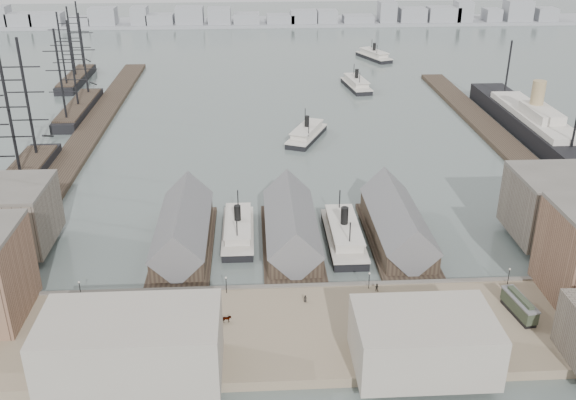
{
  "coord_description": "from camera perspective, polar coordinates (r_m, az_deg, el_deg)",
  "views": [
    {
      "loc": [
        -8.66,
        -121.19,
        75.87
      ],
      "look_at": [
        0.0,
        30.0,
        6.0
      ],
      "focal_mm": 40.0,
      "sensor_mm": 36.0,
      "label": 1
    }
  ],
  "objects": [
    {
      "name": "pedestrian_1",
      "position": [
        126.54,
        -16.23,
        -11.61
      ],
      "size": [
        0.7,
        0.89,
        1.78
      ],
      "primitive_type": "imported",
      "rotation": [
        0.0,
        0.0,
        4.75
      ],
      "color": "black",
      "rests_on": "quay"
    },
    {
      "name": "ferry_docked_east",
      "position": [
        158.18,
        4.98,
        -3.03
      ],
      "size": [
        8.48,
        28.28,
        10.1
      ],
      "color": "black",
      "rests_on": "ground"
    },
    {
      "name": "sailing_ship_mid",
      "position": [
        270.46,
        -18.11,
        7.82
      ],
      "size": [
        8.88,
        51.3,
        36.5
      ],
      "color": "black",
      "rests_on": "ground"
    },
    {
      "name": "lamp_post_near_e",
      "position": [
        136.61,
        7.24,
        -6.85
      ],
      "size": [
        0.44,
        0.44,
        3.92
      ],
      "color": "black",
      "rests_on": "quay"
    },
    {
      "name": "pedestrian_7",
      "position": [
        126.24,
        15.06,
        -11.58
      ],
      "size": [
        1.0,
        1.23,
        1.66
      ],
      "primitive_type": "imported",
      "rotation": [
        0.0,
        0.0,
        5.13
      ],
      "color": "black",
      "rests_on": "quay"
    },
    {
      "name": "west_wharf",
      "position": [
        241.01,
        -17.44,
        5.46
      ],
      "size": [
        10.0,
        220.0,
        1.6
      ],
      "primitive_type": "cube",
      "color": "#2D231C",
      "rests_on": "ground"
    },
    {
      "name": "horse_cart_left",
      "position": [
        130.61,
        -18.86,
        -10.81
      ],
      "size": [
        4.74,
        2.27,
        1.45
      ],
      "rotation": [
        0.0,
        0.0,
        1.36
      ],
      "color": "black",
      "rests_on": "quay"
    },
    {
      "name": "sailing_ship_near",
      "position": [
        197.92,
        -23.31,
        1.04
      ],
      "size": [
        9.89,
        68.11,
        40.65
      ],
      "color": "black",
      "rests_on": "ground"
    },
    {
      "name": "pedestrian_3",
      "position": [
        122.23,
        -7.07,
        -12.1
      ],
      "size": [
        1.0,
        1.13,
        1.83
      ],
      "primitive_type": "imported",
      "rotation": [
        0.0,
        0.0,
        0.93
      ],
      "color": "black",
      "rests_on": "quay"
    },
    {
      "name": "seawall",
      "position": [
        138.25,
        0.84,
        -7.95
      ],
      "size": [
        180.0,
        1.2,
        2.3
      ],
      "primitive_type": "cube",
      "color": "#59544C",
      "rests_on": "ground"
    },
    {
      "name": "horse_cart_right",
      "position": [
        126.23,
        12.03,
        -11.23
      ],
      "size": [
        4.83,
        2.81,
        1.6
      ],
      "rotation": [
        0.0,
        0.0,
        1.28
      ],
      "color": "black",
      "rests_on": "quay"
    },
    {
      "name": "tram",
      "position": [
        135.89,
        19.86,
        -8.89
      ],
      "size": [
        4.26,
        10.68,
        3.7
      ],
      "rotation": [
        0.0,
        0.0,
        0.15
      ],
      "color": "black",
      "rests_on": "quay"
    },
    {
      "name": "ferry_shed_west",
      "position": [
        156.33,
        -9.29,
        -2.69
      ],
      "size": [
        14.0,
        42.0,
        12.6
      ],
      "color": "#2D231C",
      "rests_on": "ground"
    },
    {
      "name": "street_bldg_west",
      "position": [
        114.09,
        -13.72,
        -12.57
      ],
      "size": [
        30.0,
        16.0,
        12.0
      ],
      "primitive_type": "cube",
      "color": "gray",
      "rests_on": "quay"
    },
    {
      "name": "ferry_docked_west",
      "position": [
        160.75,
        -4.46,
        -2.61
      ],
      "size": [
        7.72,
        25.72,
        9.19
      ],
      "color": "black",
      "rests_on": "ground"
    },
    {
      "name": "lamp_post_near_w",
      "position": [
        134.7,
        -5.52,
        -7.25
      ],
      "size": [
        0.44,
        0.44,
        3.92
      ],
      "color": "black",
      "rests_on": "quay"
    },
    {
      "name": "pedestrian_5",
      "position": [
        124.27,
        6.22,
        -11.39
      ],
      "size": [
        0.77,
        0.73,
        1.71
      ],
      "primitive_type": "imported",
      "rotation": [
        0.0,
        0.0,
        0.63
      ],
      "color": "black",
      "rests_on": "quay"
    },
    {
      "name": "east_wharf",
      "position": [
        240.31,
        18.13,
        5.31
      ],
      "size": [
        10.0,
        180.0,
        1.6
      ],
      "primitive_type": "cube",
      "color": "#2D231C",
      "rests_on": "ground"
    },
    {
      "name": "ferry_shed_center",
      "position": [
        155.6,
        0.28,
        -2.48
      ],
      "size": [
        14.0,
        42.0,
        12.6
      ],
      "color": "#2D231C",
      "rests_on": "ground"
    },
    {
      "name": "ferry_open_far",
      "position": [
        356.9,
        7.64,
        12.63
      ],
      "size": [
        16.81,
        26.78,
        9.2
      ],
      "rotation": [
        0.0,
        0.0,
        0.38
      ],
      "color": "black",
      "rests_on": "ground"
    },
    {
      "name": "pedestrian_8",
      "position": [
        135.74,
        15.58,
        -8.82
      ],
      "size": [
        0.8,
        1.07,
        1.69
      ],
      "primitive_type": "imported",
      "rotation": [
        0.0,
        0.0,
        5.15
      ],
      "color": "black",
      "rests_on": "quay"
    },
    {
      "name": "pedestrian_6",
      "position": [
        137.01,
        7.89,
        -7.69
      ],
      "size": [
        1.08,
        1.0,
        1.77
      ],
      "primitive_type": "imported",
      "rotation": [
        0.0,
        0.0,
        2.64
      ],
      "color": "black",
      "rests_on": "quay"
    },
    {
      "name": "sailing_ship_far",
      "position": [
        320.52,
        -18.32,
        10.3
      ],
      "size": [
        8.45,
        46.93,
        34.73
      ],
      "color": "black",
      "rests_on": "ground"
    },
    {
      "name": "street_bldg_center",
      "position": [
        116.27,
        11.94,
        -12.19
      ],
      "size": [
        24.0,
        16.0,
        10.0
      ],
      "primitive_type": "cube",
      "color": "gray",
      "rests_on": "quay"
    },
    {
      "name": "ocean_steamer",
      "position": [
        248.01,
        20.97,
        6.33
      ],
      "size": [
        13.65,
        99.74,
        19.95
      ],
      "color": "black",
      "rests_on": "ground"
    },
    {
      "name": "pedestrian_4",
      "position": [
        132.35,
        1.55,
        -8.76
      ],
      "size": [
        0.8,
        0.55,
        1.58
      ],
      "primitive_type": "imported",
      "rotation": [
        0.0,
        0.0,
        0.06
      ],
      "color": "black",
      "rests_on": "quay"
    },
    {
      "name": "lamp_post_far_e",
      "position": [
        144.85,
        19.07,
        -6.17
      ],
      "size": [
        0.44,
        0.44,
        3.92
      ],
      "color": "black",
      "rests_on": "quay"
    },
    {
      "name": "lamp_post_far_w",
      "position": [
        139.37,
        -18.04,
        -7.31
      ],
      "size": [
        0.44,
        0.44,
        3.92
      ],
      "color": "black",
      "rests_on": "quay"
    },
    {
      "name": "ground",
      "position": [
        143.24,
        0.69,
        -7.22
      ],
      "size": [
        900.0,
        900.0,
        0.0
      ],
      "primitive_type": "plane",
      "color": "#4E5A57",
      "rests_on": "ground"
    },
    {
      "name": "horse_cart_center",
      "position": [
        127.06,
        -5.86,
        -10.48
      ],
      "size": [
        4.97,
        1.86,
        1.6
      ],
      "rotation": [
        0.0,
        0.0,
        1.71
      ],
      "color": "black",
      "rests_on": "quay"
    },
    {
      "name": "ferry_open_mid",
      "position": [
        296.53,
        6.09,
        10.24
      ],
      "size": [
        11.22,
        26.91,
        9.32
      ],
      "rotation": [
        0.0,
        0.0,
        0.13
      ],
      "color": "black",
      "rests_on": "ground"
    },
    {
      "name": "ferry_open_near",
      "position": [
        228.55,
        1.68,
        5.93
      ],
      "size": [
        17.02,
        26.41,
        9.09
      ],
      "rotation": [
        0.0,
        0.0,
        -0.4
      ],
      "color": "black",
      "rests_on": "ground"
    },
    {
      "name": "warehouse_east_back",
      "position": [
        169.79,
        23.88,
        -0.5
      ],
      "size": [
        28.0,
        20.0,
        15.0
      ],
      "primitive_type": "cube",
      "color": "#60564C",
      "rests_on": "east_land"
    },
    {
      "name": "quay",
      "position": [
        126.18,
        1.33,
        -11.64
      ],
      "size": [
        180.0,
        30.0,
        2.0
      ],
      "primitive_type": "cube",
      "color": "#7A6952",
      "rests_on": "ground"
    },
    {
      "name": "ferry_shed_east",
      "position": [
        159.18,
        9.67,
        -2.2
      ],
      "size": [
        14.0,
        42.0,
        12.6
      ],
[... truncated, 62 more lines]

